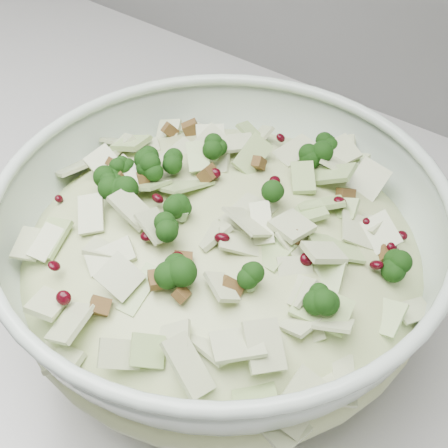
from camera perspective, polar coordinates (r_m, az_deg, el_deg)
name	(u,v)px	position (r m, az deg, el deg)	size (l,w,h in m)	color
counter	(92,335)	(1.12, -11.97, -9.89)	(3.60, 0.60, 0.90)	#AAAAA5
mixing_bowl	(222,259)	(0.50, -0.20, -3.19)	(0.43, 0.43, 0.14)	silver
salad	(222,239)	(0.49, -0.20, -1.39)	(0.34, 0.34, 0.14)	#BEC889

